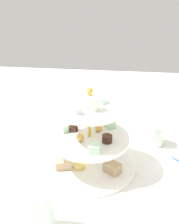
# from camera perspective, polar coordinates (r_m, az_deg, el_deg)

# --- Properties ---
(ground_plane) EXTENTS (2.40, 2.40, 0.00)m
(ground_plane) POSITION_cam_1_polar(r_m,az_deg,el_deg) (0.76, 0.00, -12.78)
(ground_plane) COLOR silver
(tiered_serving_stand) EXTENTS (0.30, 0.30, 0.26)m
(tiered_serving_stand) POSITION_cam_1_polar(r_m,az_deg,el_deg) (0.71, -0.01, -7.81)
(tiered_serving_stand) COLOR white
(tiered_serving_stand) RESTS_ON ground_plane
(water_glass_tall_right) EXTENTS (0.07, 0.07, 0.12)m
(water_glass_tall_right) POSITION_cam_1_polar(r_m,az_deg,el_deg) (0.55, -12.30, -23.32)
(water_glass_tall_right) COLOR silver
(water_glass_tall_right) RESTS_ON ground_plane
(water_glass_short_left) EXTENTS (0.06, 0.06, 0.08)m
(water_glass_short_left) POSITION_cam_1_polar(r_m,az_deg,el_deg) (0.87, 16.13, -5.43)
(water_glass_short_left) COLOR silver
(water_glass_short_left) RESTS_ON ground_plane
(teacup_with_saucer) EXTENTS (0.09, 0.09, 0.05)m
(teacup_with_saucer) POSITION_cam_1_polar(r_m,az_deg,el_deg) (0.78, 21.62, -11.51)
(teacup_with_saucer) COLOR white
(teacup_with_saucer) RESTS_ON ground_plane
(butter_knife_left) EXTENTS (0.17, 0.04, 0.00)m
(butter_knife_left) POSITION_cam_1_polar(r_m,az_deg,el_deg) (0.88, -20.96, -8.84)
(butter_knife_left) COLOR silver
(butter_knife_left) RESTS_ON ground_plane
(water_glass_mid_back) EXTENTS (0.06, 0.06, 0.08)m
(water_glass_mid_back) POSITION_cam_1_polar(r_m,az_deg,el_deg) (0.94, 1.62, -1.84)
(water_glass_mid_back) COLOR silver
(water_glass_mid_back) RESTS_ON ground_plane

